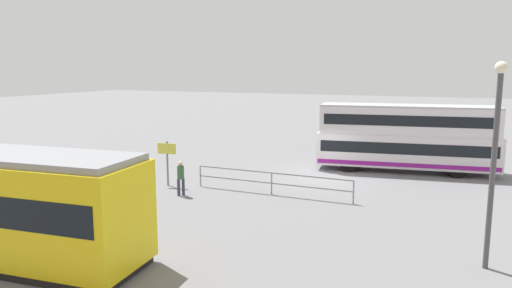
# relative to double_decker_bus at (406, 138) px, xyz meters

# --- Properties ---
(ground_plane) EXTENTS (160.00, 160.00, 0.00)m
(ground_plane) POSITION_rel_double_decker_bus_xyz_m (3.86, 3.49, -1.98)
(ground_plane) COLOR slate
(double_decker_bus) EXTENTS (10.27, 3.74, 3.87)m
(double_decker_bus) POSITION_rel_double_decker_bus_xyz_m (0.00, 0.00, 0.00)
(double_decker_bus) COLOR silver
(double_decker_bus) RESTS_ON ground
(pedestrian_near_railing) EXTENTS (0.45, 0.45, 1.66)m
(pedestrian_near_railing) POSITION_rel_double_decker_bus_xyz_m (9.19, 9.67, -1.03)
(pedestrian_near_railing) COLOR #33384C
(pedestrian_near_railing) RESTS_ON ground
(pedestrian_railing) EXTENTS (7.90, 0.22, 1.08)m
(pedestrian_railing) POSITION_rel_double_decker_bus_xyz_m (5.31, 7.82, -1.24)
(pedestrian_railing) COLOR gray
(pedestrian_railing) RESTS_ON ground
(info_sign) EXTENTS (1.00, 0.18, 2.30)m
(info_sign) POSITION_rel_double_decker_bus_xyz_m (10.84, 8.27, -0.41)
(info_sign) COLOR slate
(info_sign) RESTS_ON ground
(street_lamp) EXTENTS (0.36, 0.36, 6.16)m
(street_lamp) POSITION_rel_double_decker_bus_xyz_m (-3.64, 13.17, 1.66)
(street_lamp) COLOR #4C4C51
(street_lamp) RESTS_ON ground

